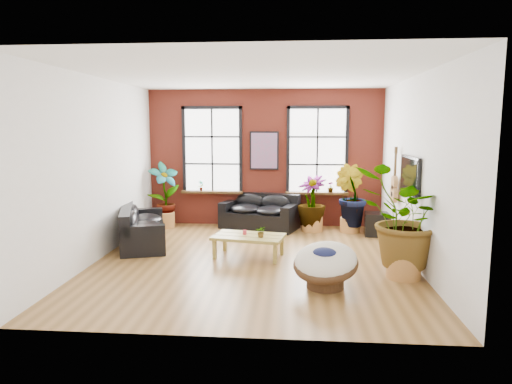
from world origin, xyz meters
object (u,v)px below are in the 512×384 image
Objects in this scene: sofa_back at (260,213)px; coffee_table at (249,238)px; sofa_left at (140,228)px; papasan_chair at (325,263)px.

sofa_back is 1.40× the size of coffee_table.
sofa_left reaches higher than coffee_table.
sofa_back is 1.57× the size of papasan_chair.
papasan_chair is (1.39, -1.62, 0.01)m from coffee_table.
papasan_chair is at bearing -39.06° from coffee_table.
coffee_table is at bearing -124.98° from sofa_left.
sofa_back is 3.11m from sofa_left.
sofa_back reaches higher than sofa_left.
papasan_chair reaches higher than coffee_table.
papasan_chair is (1.35, -4.25, 0.01)m from sofa_back.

